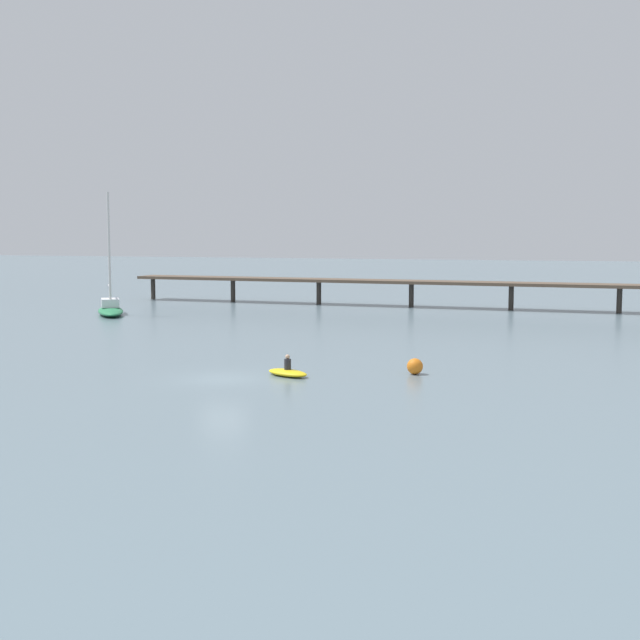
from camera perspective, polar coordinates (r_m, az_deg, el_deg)
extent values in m
plane|color=slate|center=(43.63, -6.56, -3.96)|extent=(400.00, 400.00, 0.00)
cube|color=brown|center=(85.78, 6.18, 2.56)|extent=(61.56, 4.40, 0.30)
cylinder|color=#38332D|center=(97.11, -11.18, 2.08)|extent=(0.50, 0.50, 2.37)
cylinder|color=#38332D|center=(92.45, -5.88, 1.97)|extent=(0.50, 0.50, 2.37)
cylinder|color=#38332D|center=(88.67, -0.08, 1.84)|extent=(0.50, 0.50, 2.37)
cylinder|color=#38332D|center=(85.87, 6.17, 1.67)|extent=(0.50, 0.50, 2.37)
cylinder|color=#38332D|center=(84.15, 12.76, 1.48)|extent=(0.50, 0.50, 2.37)
cylinder|color=#38332D|center=(83.58, 19.53, 1.26)|extent=(0.50, 0.50, 2.37)
ellipsoid|color=#287F4C|center=(79.39, -13.93, 0.59)|extent=(6.28, 7.80, 0.69)
cube|color=silver|center=(79.96, -13.96, 1.14)|extent=(2.73, 3.01, 0.75)
cylinder|color=silver|center=(78.70, -14.03, 4.59)|extent=(0.22, 0.22, 10.41)
cylinder|color=silver|center=(80.64, -14.01, 2.25)|extent=(2.18, 3.09, 0.17)
ellipsoid|color=yellow|center=(44.16, -2.19, -3.57)|extent=(2.83, 2.14, 0.35)
cylinder|color=#26262D|center=(44.09, -2.20, -3.00)|extent=(0.48, 0.48, 0.55)
sphere|color=tan|center=(44.03, -2.20, -2.49)|extent=(0.24, 0.24, 0.24)
sphere|color=orange|center=(44.90, 6.42, -3.12)|extent=(0.85, 0.85, 0.85)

